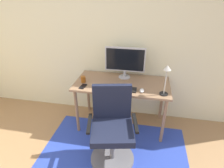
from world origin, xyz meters
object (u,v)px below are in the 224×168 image
at_px(desk_lamp, 166,75).
at_px(computer_mouse, 142,90).
at_px(keyboard, 121,89).
at_px(cell_phone, 83,86).
at_px(desk, 122,88).
at_px(coffee_cup, 83,79).
at_px(monitor, 125,60).
at_px(office_chair, 112,133).

bearing_deg(desk_lamp, computer_mouse, 176.45).
distance_m(keyboard, cell_phone, 0.53).
bearing_deg(cell_phone, keyboard, 9.11).
relative_size(desk, desk_lamp, 3.38).
relative_size(computer_mouse, coffee_cup, 1.16).
bearing_deg(computer_mouse, desk_lamp, -3.55).
relative_size(monitor, computer_mouse, 5.73).
distance_m(cell_phone, office_chair, 0.77).
bearing_deg(computer_mouse, cell_phone, -178.93).
bearing_deg(monitor, desk_lamp, -36.31).
xyz_separation_m(monitor, office_chair, (-0.02, -0.88, -0.62)).
xyz_separation_m(cell_phone, desk_lamp, (1.10, -0.00, 0.27)).
relative_size(desk, computer_mouse, 13.11).
bearing_deg(office_chair, coffee_cup, 120.39).
bearing_deg(desk_lamp, keyboard, 177.40).
bearing_deg(desk, computer_mouse, -34.35).
distance_m(desk, coffee_cup, 0.58).
xyz_separation_m(keyboard, desk_lamp, (0.57, -0.03, 0.26)).
height_order(monitor, keyboard, monitor).
bearing_deg(office_chair, desk_lamp, 25.98).
xyz_separation_m(computer_mouse, cell_phone, (-0.81, -0.02, -0.01)).
height_order(keyboard, cell_phone, keyboard).
distance_m(coffee_cup, desk_lamp, 1.17).
distance_m(monitor, coffee_cup, 0.67).
xyz_separation_m(desk, coffee_cup, (-0.56, -0.08, 0.12)).
height_order(desk, keyboard, keyboard).
height_order(monitor, coffee_cup, monitor).
relative_size(desk, office_chair, 1.38).
xyz_separation_m(desk, cell_phone, (-0.52, -0.22, 0.08)).
bearing_deg(monitor, coffee_cup, -154.19).
bearing_deg(desk_lamp, coffee_cup, 172.92).
xyz_separation_m(desk, desk_lamp, (0.58, -0.22, 0.35)).
bearing_deg(desk, monitor, 87.21).
xyz_separation_m(desk, computer_mouse, (0.30, -0.20, 0.10)).
relative_size(desk, cell_phone, 9.74).
distance_m(monitor, cell_phone, 0.72).
relative_size(monitor, coffee_cup, 6.63).
bearing_deg(computer_mouse, desk, 145.65).
xyz_separation_m(computer_mouse, office_chair, (-0.31, -0.48, -0.36)).
distance_m(monitor, keyboard, 0.47).
bearing_deg(desk, keyboard, -87.50).
distance_m(keyboard, desk_lamp, 0.63).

